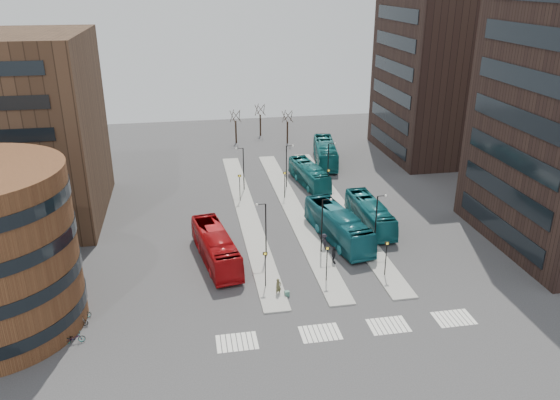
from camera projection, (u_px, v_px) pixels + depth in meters
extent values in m
plane|color=#323235|center=(345.00, 362.00, 42.14)|extent=(160.00, 160.00, 0.00)
cube|color=gray|center=(247.00, 213.00, 68.80)|extent=(2.50, 45.00, 0.15)
cube|color=gray|center=(293.00, 209.00, 69.78)|extent=(2.50, 45.00, 0.15)
cube|color=gray|center=(339.00, 206.00, 70.76)|extent=(2.50, 45.00, 0.15)
cube|color=navy|center=(287.00, 294.00, 50.77)|extent=(0.48, 0.40, 0.54)
imported|color=#AC0D11|center=(216.00, 247.00, 56.58)|extent=(4.72, 12.26, 3.33)
imported|color=#145A66|center=(338.00, 225.00, 61.23)|extent=(5.10, 13.04, 3.54)
imported|color=#146366|center=(309.00, 175.00, 77.79)|extent=(4.00, 11.26, 3.07)
imported|color=#156169|center=(370.00, 214.00, 64.79)|extent=(2.90, 11.34, 3.14)
imported|color=#146366|center=(325.00, 153.00, 86.85)|extent=(5.00, 12.90, 3.51)
imported|color=#4C492D|center=(278.00, 287.00, 50.80)|extent=(0.72, 0.61, 1.68)
imported|color=black|center=(224.00, 246.00, 58.47)|extent=(1.05, 0.93, 1.79)
imported|color=black|center=(334.00, 255.00, 56.41)|extent=(0.57, 1.15, 1.89)
imported|color=black|center=(324.00, 241.00, 59.49)|extent=(0.75, 1.20, 1.78)
imported|color=gray|center=(74.00, 338.00, 44.23)|extent=(1.74, 0.76, 0.89)
imported|color=gray|center=(79.00, 321.00, 46.42)|extent=(1.66, 0.84, 0.96)
imported|color=gray|center=(81.00, 313.00, 47.50)|extent=(1.70, 0.64, 0.88)
cube|color=silver|center=(219.00, 344.00, 44.22)|extent=(0.35, 2.40, 0.01)
cube|color=silver|center=(224.00, 343.00, 44.29)|extent=(0.35, 2.40, 0.01)
cube|color=silver|center=(229.00, 343.00, 44.36)|extent=(0.35, 2.40, 0.01)
cube|color=silver|center=(234.00, 342.00, 44.43)|extent=(0.35, 2.40, 0.01)
cube|color=silver|center=(240.00, 342.00, 44.50)|extent=(0.35, 2.40, 0.01)
cube|color=silver|center=(245.00, 341.00, 44.57)|extent=(0.35, 2.40, 0.01)
cube|color=silver|center=(250.00, 341.00, 44.64)|extent=(0.35, 2.40, 0.01)
cube|color=silver|center=(255.00, 340.00, 44.71)|extent=(0.35, 2.40, 0.01)
cube|color=silver|center=(303.00, 335.00, 45.37)|extent=(0.35, 2.40, 0.01)
cube|color=silver|center=(308.00, 334.00, 45.44)|extent=(0.35, 2.40, 0.01)
cube|color=silver|center=(313.00, 334.00, 45.51)|extent=(0.35, 2.40, 0.01)
cube|color=silver|center=(318.00, 333.00, 45.58)|extent=(0.35, 2.40, 0.01)
cube|color=silver|center=(323.00, 333.00, 45.65)|extent=(0.35, 2.40, 0.01)
cube|color=silver|center=(328.00, 332.00, 45.72)|extent=(0.35, 2.40, 0.01)
cube|color=silver|center=(333.00, 331.00, 45.79)|extent=(0.35, 2.40, 0.01)
cube|color=silver|center=(338.00, 331.00, 45.86)|extent=(0.35, 2.40, 0.01)
cube|color=silver|center=(372.00, 327.00, 46.36)|extent=(0.35, 2.40, 0.01)
cube|color=silver|center=(376.00, 327.00, 46.43)|extent=(0.35, 2.40, 0.01)
cube|color=silver|center=(381.00, 326.00, 46.50)|extent=(0.35, 2.40, 0.01)
cube|color=silver|center=(386.00, 326.00, 46.57)|extent=(0.35, 2.40, 0.01)
cube|color=silver|center=(391.00, 325.00, 46.64)|extent=(0.35, 2.40, 0.01)
cube|color=silver|center=(396.00, 325.00, 46.71)|extent=(0.35, 2.40, 0.01)
cube|color=silver|center=(400.00, 324.00, 46.78)|extent=(0.35, 2.40, 0.01)
cube|color=silver|center=(405.00, 323.00, 46.85)|extent=(0.35, 2.40, 0.01)
cube|color=silver|center=(438.00, 320.00, 47.34)|extent=(0.35, 2.40, 0.01)
cube|color=silver|center=(442.00, 319.00, 47.41)|extent=(0.35, 2.40, 0.01)
cube|color=silver|center=(447.00, 319.00, 47.48)|extent=(0.35, 2.40, 0.01)
cube|color=silver|center=(451.00, 318.00, 47.55)|extent=(0.35, 2.40, 0.01)
cube|color=silver|center=(456.00, 318.00, 47.62)|extent=(0.35, 2.40, 0.01)
cube|color=silver|center=(461.00, 317.00, 47.69)|extent=(0.35, 2.40, 0.01)
cube|color=silver|center=(465.00, 317.00, 47.76)|extent=(0.35, 2.40, 0.01)
cube|color=silver|center=(470.00, 316.00, 47.83)|extent=(0.35, 2.40, 0.01)
cube|color=black|center=(498.00, 226.00, 59.38)|extent=(0.12, 16.00, 2.00)
cube|color=black|center=(504.00, 192.00, 57.87)|extent=(0.12, 16.00, 2.00)
cube|color=black|center=(510.00, 156.00, 56.36)|extent=(0.12, 16.00, 2.00)
cube|color=black|center=(516.00, 118.00, 54.85)|extent=(0.12, 16.00, 2.00)
cube|color=black|center=(523.00, 78.00, 53.34)|extent=(0.12, 16.00, 2.00)
cube|color=black|center=(530.00, 35.00, 51.83)|extent=(0.12, 16.00, 2.00)
cube|color=black|center=(453.00, 62.00, 87.30)|extent=(20.00, 20.00, 30.00)
cube|color=black|center=(387.00, 141.00, 90.37)|extent=(0.12, 16.00, 2.00)
cube|color=black|center=(389.00, 117.00, 88.86)|extent=(0.12, 16.00, 2.00)
cube|color=black|center=(391.00, 93.00, 87.35)|extent=(0.12, 16.00, 2.00)
cube|color=black|center=(393.00, 67.00, 85.84)|extent=(0.12, 16.00, 2.00)
cube|color=black|center=(395.00, 41.00, 84.33)|extent=(0.12, 16.00, 2.00)
cube|color=black|center=(397.00, 14.00, 82.82)|extent=(0.12, 16.00, 2.00)
cylinder|color=black|center=(265.00, 270.00, 51.64)|extent=(0.10, 0.10, 3.50)
cube|color=black|center=(265.00, 254.00, 50.97)|extent=(0.45, 0.10, 0.30)
cube|color=yellow|center=(265.00, 254.00, 50.92)|extent=(0.20, 0.02, 0.20)
cylinder|color=black|center=(240.00, 188.00, 71.69)|extent=(0.10, 0.10, 3.50)
cube|color=black|center=(239.00, 176.00, 71.03)|extent=(0.45, 0.10, 0.30)
cube|color=yellow|center=(239.00, 176.00, 70.97)|extent=(0.20, 0.02, 0.20)
cylinder|color=black|center=(327.00, 264.00, 52.62)|extent=(0.10, 0.10, 3.50)
cube|color=black|center=(327.00, 248.00, 51.96)|extent=(0.45, 0.10, 0.30)
cube|color=yellow|center=(327.00, 249.00, 51.90)|extent=(0.20, 0.02, 0.20)
cylinder|color=black|center=(285.00, 185.00, 72.67)|extent=(0.10, 0.10, 3.50)
cube|color=black|center=(285.00, 173.00, 72.01)|extent=(0.45, 0.10, 0.30)
cube|color=yellow|center=(285.00, 173.00, 71.96)|extent=(0.20, 0.02, 0.20)
cylinder|color=black|center=(386.00, 259.00, 53.60)|extent=(0.10, 0.10, 3.50)
cube|color=black|center=(387.00, 243.00, 52.94)|extent=(0.45, 0.10, 0.30)
cube|color=yellow|center=(387.00, 244.00, 52.89)|extent=(0.20, 0.02, 0.20)
cylinder|color=black|center=(328.00, 183.00, 73.66)|extent=(0.10, 0.10, 3.50)
cube|color=black|center=(329.00, 170.00, 73.00)|extent=(0.45, 0.10, 0.30)
cube|color=yellow|center=(329.00, 171.00, 72.94)|extent=(0.20, 0.02, 0.20)
cylinder|color=black|center=(266.00, 230.00, 56.80)|extent=(0.14, 0.14, 6.00)
cylinder|color=black|center=(261.00, 204.00, 55.59)|extent=(0.90, 0.08, 0.08)
sphere|color=silver|center=(257.00, 205.00, 55.52)|extent=(0.24, 0.24, 0.24)
cylinder|color=black|center=(244.00, 169.00, 75.02)|extent=(0.14, 0.14, 6.00)
cylinder|color=black|center=(240.00, 148.00, 73.82)|extent=(0.90, 0.08, 0.08)
sphere|color=silver|center=(236.00, 149.00, 73.74)|extent=(0.24, 0.24, 0.24)
cylinder|color=black|center=(322.00, 226.00, 57.78)|extent=(0.14, 0.14, 6.00)
cylinder|color=black|center=(327.00, 200.00, 56.72)|extent=(0.90, 0.08, 0.08)
sphere|color=silver|center=(331.00, 199.00, 56.80)|extent=(0.24, 0.24, 0.24)
cylinder|color=black|center=(286.00, 167.00, 76.01)|extent=(0.14, 0.14, 6.00)
cylinder|color=black|center=(290.00, 146.00, 74.95)|extent=(0.90, 0.08, 0.08)
sphere|color=silver|center=(293.00, 146.00, 75.02)|extent=(0.24, 0.24, 0.24)
cylinder|color=black|center=(376.00, 222.00, 58.77)|extent=(0.14, 0.14, 6.00)
cylinder|color=black|center=(382.00, 196.00, 57.71)|extent=(0.90, 0.08, 0.08)
sphere|color=silver|center=(386.00, 196.00, 57.78)|extent=(0.24, 0.24, 0.24)
cylinder|color=black|center=(328.00, 164.00, 76.99)|extent=(0.14, 0.14, 6.00)
cylinder|color=black|center=(332.00, 144.00, 75.94)|extent=(0.90, 0.08, 0.08)
sphere|color=silver|center=(335.00, 143.00, 76.01)|extent=(0.24, 0.24, 0.24)
cylinder|color=black|center=(236.00, 132.00, 97.56)|extent=(0.30, 0.30, 4.00)
cylinder|color=black|center=(239.00, 116.00, 96.58)|extent=(0.10, 1.56, 1.95)
cylinder|color=black|center=(236.00, 115.00, 97.11)|extent=(1.48, 0.59, 1.97)
cylinder|color=black|center=(232.00, 116.00, 96.75)|extent=(0.90, 1.31, 1.99)
cylinder|color=black|center=(232.00, 117.00, 96.00)|extent=(0.89, 1.31, 1.99)
cylinder|color=black|center=(237.00, 117.00, 95.90)|extent=(1.48, 0.58, 1.97)
cylinder|color=black|center=(260.00, 125.00, 102.03)|extent=(0.30, 0.30, 4.00)
cylinder|color=black|center=(264.00, 110.00, 101.05)|extent=(0.10, 1.56, 1.95)
cylinder|color=black|center=(261.00, 109.00, 101.58)|extent=(1.48, 0.59, 1.97)
cylinder|color=black|center=(257.00, 110.00, 101.22)|extent=(0.90, 1.31, 1.99)
cylinder|color=black|center=(257.00, 111.00, 100.47)|extent=(0.89, 1.31, 1.99)
cylinder|color=black|center=(262.00, 111.00, 100.36)|extent=(1.48, 0.58, 1.97)
cylinder|color=black|center=(287.00, 133.00, 97.22)|extent=(0.30, 0.30, 4.00)
cylinder|color=black|center=(291.00, 116.00, 96.24)|extent=(0.10, 1.56, 1.95)
cylinder|color=black|center=(288.00, 116.00, 96.76)|extent=(1.48, 0.59, 1.97)
cylinder|color=black|center=(284.00, 116.00, 96.40)|extent=(0.90, 1.31, 1.99)
cylinder|color=black|center=(285.00, 117.00, 95.65)|extent=(0.89, 1.31, 1.99)
cylinder|color=black|center=(289.00, 117.00, 95.55)|extent=(1.48, 0.58, 1.97)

